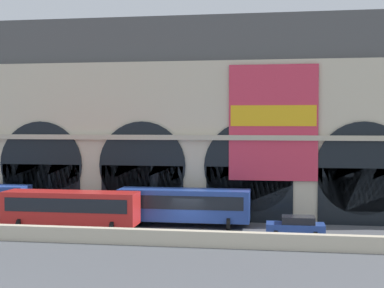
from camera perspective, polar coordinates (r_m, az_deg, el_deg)
The scene contains 6 objects.
ground_plane at distance 44.20m, azimuth -0.67°, elevation -9.09°, with size 200.00×200.00×0.00m, color #54565B.
quay_parapet_wall at distance 39.29m, azimuth -1.90°, elevation -9.70°, with size 90.00×0.70×1.12m, color beige.
station_building at distance 50.74m, azimuth 0.77°, elevation 2.39°, with size 49.72×5.40×18.20m.
bus_midwest at distance 45.84m, azimuth -12.46°, elevation -6.48°, with size 11.00×3.25×3.10m.
bus_center at distance 46.30m, azimuth -0.84°, elevation -6.33°, with size 11.00×3.25×3.10m.
car_mideast at distance 43.08m, azimuth 10.74°, elevation -8.35°, with size 4.40×2.22×1.55m.
Camera 1 is at (7.19, -42.73, 8.72)m, focal length 51.45 mm.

